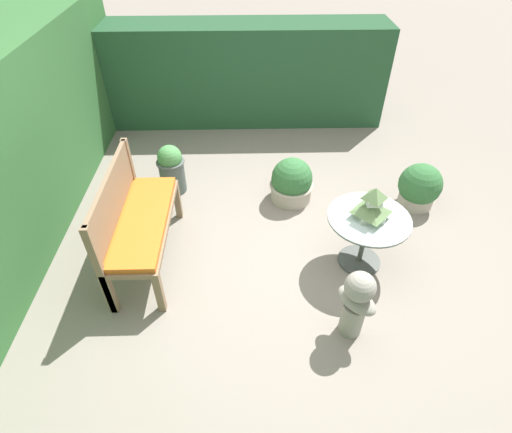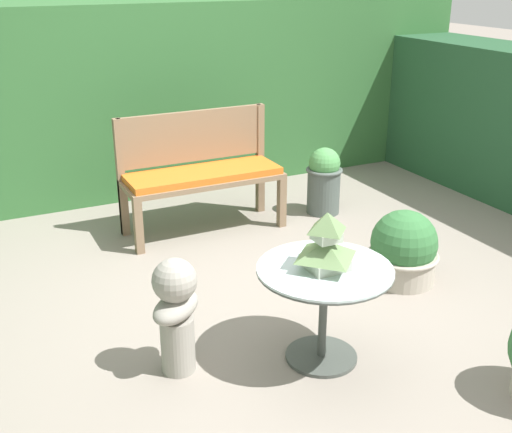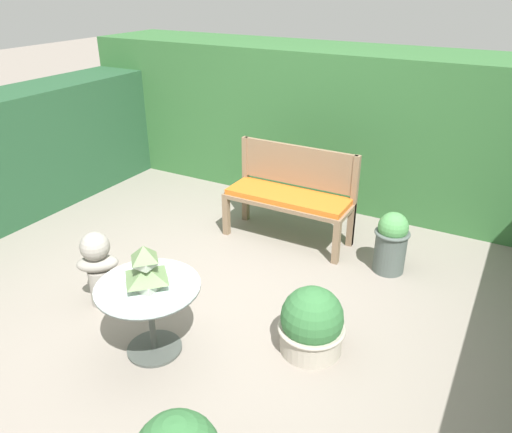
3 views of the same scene
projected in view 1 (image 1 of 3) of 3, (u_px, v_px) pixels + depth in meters
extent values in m
plane|color=gray|center=(279.00, 257.00, 3.76)|extent=(30.00, 30.00, 0.00)
cube|color=#234C2D|center=(247.00, 74.00, 5.49)|extent=(0.70, 3.73, 1.32)
cube|color=#7F664C|center=(159.00, 293.00, 3.19)|extent=(0.06, 0.06, 0.41)
cube|color=#7F664C|center=(178.00, 201.00, 4.09)|extent=(0.06, 0.06, 0.41)
cube|color=#7F664C|center=(111.00, 294.00, 3.18)|extent=(0.06, 0.06, 0.41)
cube|color=#7F664C|center=(139.00, 202.00, 4.08)|extent=(0.06, 0.06, 0.41)
cube|color=#7F664C|center=(144.00, 224.00, 3.49)|extent=(1.24, 0.45, 0.04)
cube|color=orange|center=(143.00, 220.00, 3.46)|extent=(1.19, 0.41, 0.05)
cube|color=#7F664C|center=(101.00, 273.00, 3.01)|extent=(0.06, 0.06, 0.93)
cube|color=#7F664C|center=(133.00, 181.00, 3.91)|extent=(0.06, 0.06, 0.93)
cube|color=#7F664C|center=(112.00, 197.00, 3.29)|extent=(1.19, 0.04, 0.40)
cylinder|color=#424742|center=(359.00, 260.00, 3.72)|extent=(0.39, 0.39, 0.02)
cylinder|color=#424742|center=(364.00, 241.00, 3.56)|extent=(0.04, 0.04, 0.53)
cylinder|color=silver|center=(369.00, 218.00, 3.38)|extent=(0.71, 0.71, 0.01)
torus|color=#424742|center=(369.00, 219.00, 3.39)|extent=(0.71, 0.71, 0.02)
cube|color=#B2BCA8|center=(370.00, 215.00, 3.35)|extent=(0.20, 0.20, 0.06)
pyramid|color=#668451|center=(372.00, 208.00, 3.31)|extent=(0.27, 0.27, 0.09)
cube|color=#B2BCA8|center=(373.00, 201.00, 3.26)|extent=(0.12, 0.12, 0.05)
pyramid|color=#668451|center=(375.00, 193.00, 3.21)|extent=(0.17, 0.17, 0.10)
cylinder|color=gray|center=(352.00, 318.00, 3.07)|extent=(0.18, 0.18, 0.31)
ellipsoid|color=gray|center=(357.00, 300.00, 2.93)|extent=(0.36, 0.34, 0.13)
sphere|color=gray|center=(360.00, 287.00, 2.83)|extent=(0.23, 0.23, 0.23)
cylinder|color=#ADA393|center=(416.00, 197.00, 4.31)|extent=(0.36, 0.36, 0.19)
torus|color=#ADA393|center=(418.00, 191.00, 4.25)|extent=(0.40, 0.40, 0.03)
sphere|color=#336B38|center=(420.00, 184.00, 4.19)|extent=(0.45, 0.45, 0.45)
cylinder|color=#ADA393|center=(291.00, 191.00, 4.39)|extent=(0.44, 0.44, 0.20)
torus|color=#ADA393|center=(291.00, 185.00, 4.33)|extent=(0.48, 0.48, 0.03)
sphere|color=#336B38|center=(292.00, 178.00, 4.27)|extent=(0.44, 0.44, 0.44)
cylinder|color=#4C5651|center=(173.00, 176.00, 4.44)|extent=(0.28, 0.28, 0.39)
torus|color=#4C5651|center=(170.00, 162.00, 4.32)|extent=(0.31, 0.31, 0.03)
sphere|color=#4C8E4C|center=(170.00, 157.00, 4.28)|extent=(0.26, 0.26, 0.26)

